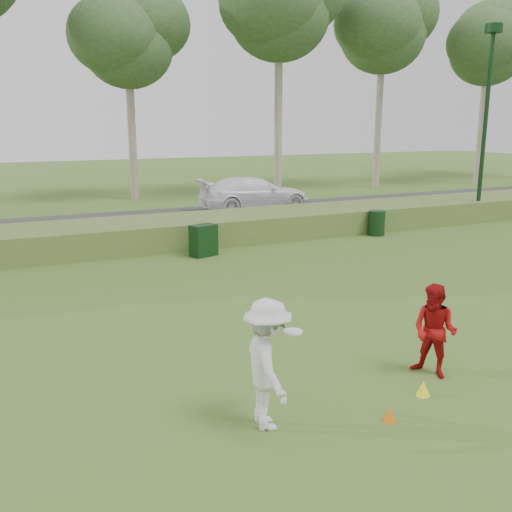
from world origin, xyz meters
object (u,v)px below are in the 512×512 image
lamp_post (488,89)px  utility_cabinet (203,240)px  player_red (435,331)px  cone_yellow (423,388)px  cone_orange (389,415)px  player_white (268,364)px  car_right (255,194)px  trash_bin (377,223)px

lamp_post → utility_cabinet: bearing=-174.6°
player_red → cone_yellow: 1.08m
cone_yellow → utility_cabinet: bearing=89.3°
lamp_post → player_red: bearing=-138.0°
lamp_post → cone_orange: (-14.35, -12.38, -5.49)m
player_white → player_red: (3.31, 0.31, -0.14)m
lamp_post → player_white: 20.39m
car_right → utility_cabinet: bearing=148.2°
cone_orange → cone_yellow: 1.08m
lamp_post → utility_cabinet: size_ratio=7.95×
utility_cabinet → cone_yellow: bearing=-108.8°
cone_orange → utility_cabinet: (1.13, 11.13, 0.41)m
lamp_post → player_red: (-12.71, -11.43, -4.78)m
trash_bin → car_right: 7.75m
lamp_post → player_white: size_ratio=4.31×
lamp_post → player_white: (-16.02, -11.74, -4.64)m
player_red → utility_cabinet: player_red is taller
trash_bin → car_right: bearing=102.5°
player_white → player_red: 3.33m
cone_orange → player_white: bearing=158.8°
lamp_post → trash_bin: lamp_post is taller
player_red → utility_cabinet: 10.19m
trash_bin → car_right: size_ratio=0.17×
cone_orange → car_right: car_right is taller
lamp_post → cone_yellow: bearing=-138.2°
player_white → player_red: player_white is taller
player_red → cone_yellow: bearing=-75.2°
cone_orange → player_red: bearing=30.2°
lamp_post → player_red: lamp_post is taller
utility_cabinet → trash_bin: 7.24m
player_white → utility_cabinet: 10.86m
lamp_post → player_red: 17.75m
player_white → trash_bin: 14.85m
car_right → cone_yellow: bearing=166.0°
utility_cabinet → trash_bin: size_ratio=1.09×
cone_orange → trash_bin: (8.35, 11.60, 0.37)m
cone_yellow → car_right: size_ratio=0.05×
player_red → trash_bin: bearing=123.3°
cone_yellow → trash_bin: bearing=56.6°
cone_orange → car_right: (6.68, 19.16, 0.75)m
cone_yellow → utility_cabinet: utility_cabinet is taller
player_red → player_white: bearing=-109.1°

